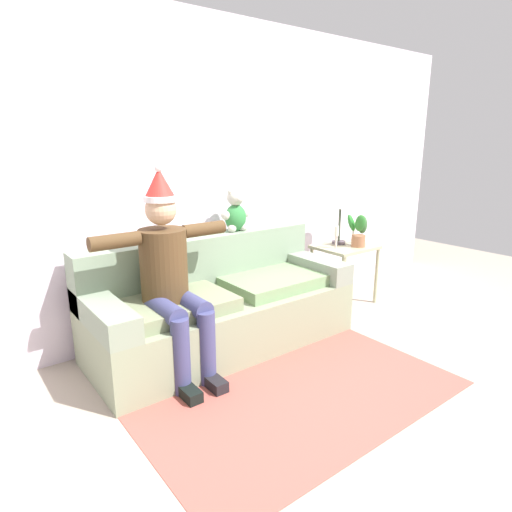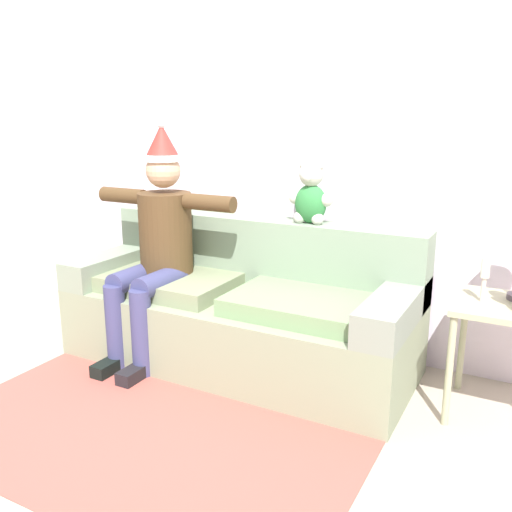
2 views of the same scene
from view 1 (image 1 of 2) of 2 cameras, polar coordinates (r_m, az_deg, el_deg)
name	(u,v)px [view 1 (image 1 of 2)]	position (r m, az deg, el deg)	size (l,w,h in m)	color
ground_plane	(306,398)	(3.05, 6.63, -18.11)	(10.00, 10.00, 0.00)	#AB9C8B
back_wall	(186,178)	(3.84, -9.23, 10.06)	(7.00, 0.10, 2.70)	silver
couch	(220,305)	(3.63, -4.72, -6.43)	(2.17, 0.87, 0.89)	gray
person_seated	(170,272)	(3.11, -11.26, -2.07)	(1.02, 0.77, 1.51)	#4C351D
teddy_bear	(236,212)	(3.84, -2.69, 5.80)	(0.29, 0.17, 0.38)	#2F7B3B
side_table	(345,254)	(4.59, 11.61, 0.20)	(0.59, 0.49, 0.62)	tan
table_lamp	(341,201)	(4.55, 11.08, 7.06)	(0.24, 0.24, 0.56)	#4D434B
potted_plant	(358,231)	(4.52, 13.30, 3.24)	(0.27, 0.24, 0.35)	#9E6546
candle_tall	(336,234)	(4.40, 10.54, 2.86)	(0.04, 0.04, 0.23)	beige
candle_short	(354,229)	(4.68, 12.73, 3.47)	(0.04, 0.04, 0.23)	beige
area_rug	(306,398)	(3.05, 6.62, -18.03)	(2.15, 1.18, 0.01)	#B05146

